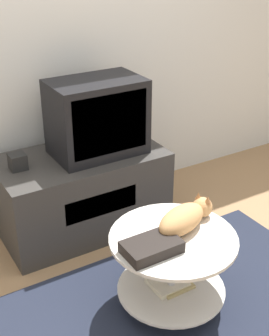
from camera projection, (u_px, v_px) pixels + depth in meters
The scene contains 9 objects.
ground_plane at pixel (174, 314), 2.50m from camera, with size 12.00×12.00×0.00m, color #93704C.
wall_back at pixel (54, 24), 2.98m from camera, with size 8.00×0.05×2.60m.
rug at pixel (174, 313), 2.49m from camera, with size 1.99×1.18×0.02m.
tv_stand at pixel (82, 192), 3.13m from camera, with size 1.08×0.59×0.54m.
tv at pixel (97, 117), 2.94m from camera, with size 0.58×0.37×0.48m.
speaker at pixel (18, 162), 2.82m from camera, with size 0.10×0.10×0.10m.
coffee_table at pixel (172, 264), 2.42m from camera, with size 0.65×0.65×0.44m.
dvd_box at pixel (152, 247), 2.22m from camera, with size 0.27×0.17×0.06m.
cat at pixel (185, 218), 2.38m from camera, with size 0.50×0.24×0.13m.
Camera 1 is at (-1.15, -1.49, 1.83)m, focal length 50.00 mm.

